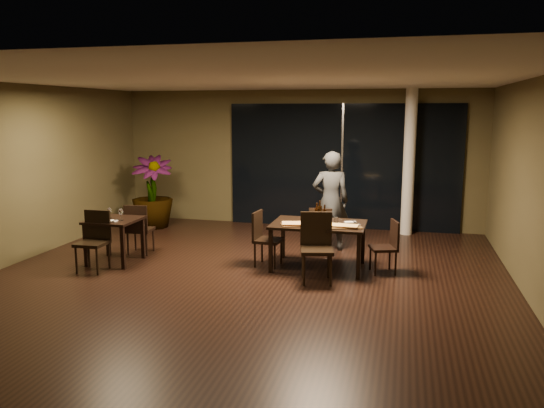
# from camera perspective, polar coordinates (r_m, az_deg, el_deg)

# --- Properties ---
(ground) EXTENTS (8.00, 8.00, 0.00)m
(ground) POSITION_cam_1_polar(r_m,az_deg,el_deg) (8.27, -2.86, -7.94)
(ground) COLOR black
(ground) RESTS_ON ground
(wall_back) EXTENTS (8.00, 0.10, 3.00)m
(wall_back) POSITION_cam_1_polar(r_m,az_deg,el_deg) (11.85, 2.79, 4.92)
(wall_back) COLOR #474025
(wall_back) RESTS_ON ground
(wall_front) EXTENTS (8.00, 0.10, 3.00)m
(wall_front) POSITION_cam_1_polar(r_m,az_deg,el_deg) (4.30, -18.96, -4.64)
(wall_front) COLOR #474025
(wall_front) RESTS_ON ground
(wall_left) EXTENTS (0.10, 8.00, 3.00)m
(wall_left) POSITION_cam_1_polar(r_m,az_deg,el_deg) (9.90, -26.00, 2.93)
(wall_left) COLOR #474025
(wall_left) RESTS_ON ground
(wall_right) EXTENTS (0.10, 8.00, 3.00)m
(wall_right) POSITION_cam_1_polar(r_m,az_deg,el_deg) (7.79, 26.85, 1.20)
(wall_right) COLOR #474025
(wall_right) RESTS_ON ground
(ceiling) EXTENTS (8.00, 8.00, 0.04)m
(ceiling) POSITION_cam_1_polar(r_m,az_deg,el_deg) (7.88, -3.05, 13.43)
(ceiling) COLOR white
(ceiling) RESTS_ON wall_back
(window_panel) EXTENTS (5.00, 0.06, 2.70)m
(window_panel) POSITION_cam_1_polar(r_m,az_deg,el_deg) (11.62, 7.55, 4.01)
(window_panel) COLOR black
(window_panel) RESTS_ON ground
(column) EXTENTS (0.24, 0.24, 3.00)m
(column) POSITION_cam_1_polar(r_m,az_deg,el_deg) (11.22, 14.52, 4.33)
(column) COLOR silver
(column) RESTS_ON ground
(main_table) EXTENTS (1.50, 1.00, 0.75)m
(main_table) POSITION_cam_1_polar(r_m,az_deg,el_deg) (8.63, 5.03, -2.55)
(main_table) COLOR black
(main_table) RESTS_ON ground
(side_table) EXTENTS (0.80, 0.80, 0.75)m
(side_table) POSITION_cam_1_polar(r_m,az_deg,el_deg) (9.33, -16.60, -2.32)
(side_table) COLOR black
(side_table) RESTS_ON ground
(chair_main_far) EXTENTS (0.43, 0.43, 0.87)m
(chair_main_far) POSITION_cam_1_polar(r_m,az_deg,el_deg) (9.44, 5.27, -2.64)
(chair_main_far) COLOR black
(chair_main_far) RESTS_ON ground
(chair_main_near) EXTENTS (0.57, 0.57, 1.04)m
(chair_main_near) POSITION_cam_1_polar(r_m,az_deg,el_deg) (8.03, 4.80, -4.21)
(chair_main_near) COLOR black
(chair_main_near) RESTS_ON ground
(chair_main_left) EXTENTS (0.45, 0.45, 0.91)m
(chair_main_left) POSITION_cam_1_polar(r_m,az_deg,el_deg) (8.79, -0.92, -3.41)
(chair_main_left) COLOR black
(chair_main_left) RESTS_ON ground
(chair_main_right) EXTENTS (0.49, 0.49, 0.84)m
(chair_main_right) POSITION_cam_1_polar(r_m,az_deg,el_deg) (8.59, 12.37, -4.21)
(chair_main_right) COLOR black
(chair_main_right) RESTS_ON ground
(chair_side_far) EXTENTS (0.47, 0.47, 0.91)m
(chair_side_far) POSITION_cam_1_polar(r_m,az_deg,el_deg) (9.74, -14.18, -2.38)
(chair_side_far) COLOR black
(chair_side_far) RESTS_ON ground
(chair_side_near) EXTENTS (0.46, 0.46, 0.96)m
(chair_side_near) POSITION_cam_1_polar(r_m,az_deg,el_deg) (9.00, -18.54, -3.42)
(chair_side_near) COLOR black
(chair_side_near) RESTS_ON ground
(diner) EXTENTS (0.69, 0.53, 1.83)m
(diner) POSITION_cam_1_polar(r_m,az_deg,el_deg) (9.76, 6.32, 0.32)
(diner) COLOR #2B2D30
(diner) RESTS_ON ground
(potted_plant) EXTENTS (1.15, 1.15, 1.58)m
(potted_plant) POSITION_cam_1_polar(r_m,az_deg,el_deg) (11.90, -12.77, 1.27)
(potted_plant) COLOR #1F4A18
(potted_plant) RESTS_ON ground
(pizza_board_left) EXTENTS (0.66, 0.48, 0.01)m
(pizza_board_left) POSITION_cam_1_polar(r_m,az_deg,el_deg) (8.45, 3.01, -2.23)
(pizza_board_left) COLOR #4A2E18
(pizza_board_left) RESTS_ON main_table
(pizza_board_right) EXTENTS (0.67, 0.47, 0.01)m
(pizza_board_right) POSITION_cam_1_polar(r_m,az_deg,el_deg) (8.36, 7.52, -2.44)
(pizza_board_right) COLOR #432D15
(pizza_board_right) RESTS_ON main_table
(oblong_pizza_left) EXTENTS (0.59, 0.38, 0.02)m
(oblong_pizza_left) POSITION_cam_1_polar(r_m,az_deg,el_deg) (8.45, 3.01, -2.12)
(oblong_pizza_left) COLOR maroon
(oblong_pizza_left) RESTS_ON pizza_board_left
(oblong_pizza_right) EXTENTS (0.49, 0.24, 0.02)m
(oblong_pizza_right) POSITION_cam_1_polar(r_m,az_deg,el_deg) (8.35, 7.52, -2.33)
(oblong_pizza_right) COLOR maroon
(oblong_pizza_right) RESTS_ON pizza_board_right
(round_pizza) EXTENTS (0.30, 0.30, 0.01)m
(round_pizza) POSITION_cam_1_polar(r_m,az_deg,el_deg) (8.95, 4.53, -1.56)
(round_pizza) COLOR red
(round_pizza) RESTS_ON main_table
(bottle_a) EXTENTS (0.07, 0.07, 0.32)m
(bottle_a) POSITION_cam_1_polar(r_m,az_deg,el_deg) (8.67, 4.83, -0.91)
(bottle_a) COLOR black
(bottle_a) RESTS_ON main_table
(bottle_b) EXTENTS (0.07, 0.07, 0.30)m
(bottle_b) POSITION_cam_1_polar(r_m,az_deg,el_deg) (8.63, 5.67, -1.05)
(bottle_b) COLOR black
(bottle_b) RESTS_ON main_table
(bottle_c) EXTENTS (0.08, 0.08, 0.35)m
(bottle_c) POSITION_cam_1_polar(r_m,az_deg,el_deg) (8.71, 5.16, -0.76)
(bottle_c) COLOR black
(bottle_c) RESTS_ON main_table
(tumbler_left) EXTENTS (0.07, 0.07, 0.08)m
(tumbler_left) POSITION_cam_1_polar(r_m,az_deg,el_deg) (8.69, 3.57, -1.66)
(tumbler_left) COLOR white
(tumbler_left) RESTS_ON main_table
(tumbler_right) EXTENTS (0.07, 0.07, 0.08)m
(tumbler_right) POSITION_cam_1_polar(r_m,az_deg,el_deg) (8.72, 6.91, -1.69)
(tumbler_right) COLOR white
(tumbler_right) RESTS_ON main_table
(napkin_near) EXTENTS (0.18, 0.11, 0.01)m
(napkin_near) POSITION_cam_1_polar(r_m,az_deg,el_deg) (8.49, 8.84, -2.27)
(napkin_near) COLOR white
(napkin_near) RESTS_ON main_table
(napkin_far) EXTENTS (0.20, 0.16, 0.01)m
(napkin_far) POSITION_cam_1_polar(r_m,az_deg,el_deg) (8.72, 8.42, -1.94)
(napkin_far) COLOR silver
(napkin_far) RESTS_ON main_table
(wine_glass_a) EXTENTS (0.07, 0.07, 0.17)m
(wine_glass_a) POSITION_cam_1_polar(r_m,az_deg,el_deg) (9.38, -17.09, -0.96)
(wine_glass_a) COLOR white
(wine_glass_a) RESTS_ON side_table
(wine_glass_b) EXTENTS (0.08, 0.08, 0.19)m
(wine_glass_b) POSITION_cam_1_polar(r_m,az_deg,el_deg) (9.13, -15.94, -1.13)
(wine_glass_b) COLOR white
(wine_glass_b) RESTS_ON side_table
(side_napkin) EXTENTS (0.18, 0.11, 0.01)m
(side_napkin) POSITION_cam_1_polar(r_m,az_deg,el_deg) (9.12, -16.86, -1.75)
(side_napkin) COLOR silver
(side_napkin) RESTS_ON side_table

